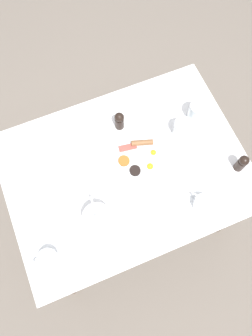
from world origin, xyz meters
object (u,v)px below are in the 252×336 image
Objects in this scene: water_glass_tall at (182,128)px; salt_grinder at (242,163)px; pepper_grinder at (119,121)px; knife_by_plate at (212,145)px; fork_by_plate at (177,91)px; teacup_with_saucer_right at (49,259)px; teapot_far at (98,219)px; teacup_with_saucer_left at (203,204)px; napkin_folded at (152,214)px; water_glass_short at (197,112)px; breakfast_plate at (139,157)px; teapot_near at (49,142)px.

water_glass_tall is 0.31m from salt_grinder.
pepper_grinder is 0.45m from knife_by_plate.
teacup_with_saucer_right is at bearing 122.74° from fork_by_plate.
teapot_far is 1.38× the size of teacup_with_saucer_left.
napkin_folded is (0.01, -0.47, -0.02)m from teacup_with_saucer_right.
salt_grinder is 0.17m from knife_by_plate.
napkin_folded is (-0.36, 0.39, -0.05)m from water_glass_short.
teapot_far is 2.28× the size of water_glass_tall.
napkin_folded is at bearing 77.72° from teacup_with_saucer_left.
salt_grinder reaches higher than fork_by_plate.
breakfast_plate is 1.49× the size of knife_by_plate.
teapot_near is at bearing 68.35° from knife_by_plate.
water_glass_short is at bearing -22.66° from teacup_with_saucer_left.
water_glass_tall is 0.66× the size of fork_by_plate.
breakfast_plate is 0.36m from teacup_with_saucer_left.
napkin_folded is at bearing 169.06° from breakfast_plate.
teacup_with_saucer_left is 0.22m from napkin_folded.
breakfast_plate is 0.24m from water_glass_tall.
breakfast_plate is 2.49× the size of salt_grinder.
water_glass_short is (0.41, -0.17, 0.03)m from teacup_with_saucer_left.
pepper_grinder is (0.47, -0.50, 0.03)m from teacup_with_saucer_right.
fork_by_plate is (0.17, 0.02, -0.05)m from water_glass_short.
salt_grinder reaches higher than napkin_folded.
fork_by_plate is (0.22, -0.09, -0.04)m from water_glass_tall.
water_glass_short is at bearing -63.81° from water_glass_tall.
teapot_near is at bearing 59.59° from breakfast_plate.
fork_by_plate is 0.76× the size of knife_by_plate.
teacup_with_saucer_left is at bearing 143.44° from knife_by_plate.
fork_by_plate is at bearing -77.75° from pepper_grinder.
teapot_near is 1.86× the size of pepper_grinder.
breakfast_plate is at bearing 129.34° from fork_by_plate.
breakfast_plate is at bearing 129.78° from teapot_far.
pepper_grinder reaches higher than water_glass_tall.
teapot_far is at bearing 126.16° from breakfast_plate.
breakfast_plate is 0.35m from knife_by_plate.
teacup_with_saucer_left is 1.65× the size of water_glass_tall.
teapot_far is 0.46m from teacup_with_saucer_left.
teacup_with_saucer_right is 1.01m from fork_by_plate.
knife_by_plate is at bearing -125.07° from pepper_grinder.
teapot_near is 0.69m from fork_by_plate.
teapot_far reaches higher than water_glass_tall.
teapot_far is at bearing 115.99° from water_glass_short.
teacup_with_saucer_left is 0.60m from fork_by_plate.
pepper_grinder is (0.19, 0.02, 0.05)m from breakfast_plate.
teapot_near is at bearing 32.86° from napkin_folded.
water_glass_short is at bearing 3.43° from knife_by_plate.
pepper_grinder is 0.60× the size of knife_by_plate.
knife_by_plate is at bearing -101.30° from breakfast_plate.
napkin_folded is (-0.05, 0.46, -0.05)m from salt_grinder.
water_glass_tall is at bearing -119.00° from pepper_grinder.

